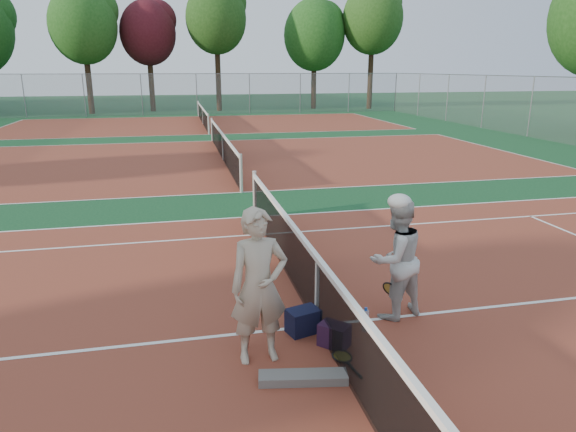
{
  "coord_description": "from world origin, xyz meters",
  "views": [
    {
      "loc": [
        -1.73,
        -6.09,
        3.39
      ],
      "look_at": [
        0.0,
        1.83,
        1.05
      ],
      "focal_mm": 32.0,
      "sensor_mm": 36.0,
      "label": 1
    }
  ],
  "objects": [
    {
      "name": "court_far_b",
      "position": [
        0.0,
        27.0,
        0.0
      ],
      "size": [
        23.77,
        10.97,
        0.01
      ],
      "primitive_type": "cube",
      "color": "brown",
      "rests_on": "ground"
    },
    {
      "name": "court_main",
      "position": [
        0.0,
        0.0,
        0.0
      ],
      "size": [
        23.77,
        10.97,
        0.01
      ],
      "primitive_type": "cube",
      "color": "brown",
      "rests_on": "ground"
    },
    {
      "name": "player_a",
      "position": [
        -0.88,
        -0.64,
        0.94
      ],
      "size": [
        0.72,
        0.5,
        1.89
      ],
      "primitive_type": "imported",
      "rotation": [
        0.0,
        0.0,
        0.08
      ],
      "color": "#B6A48D",
      "rests_on": "ground"
    },
    {
      "name": "tree_back_1",
      "position": [
        -7.95,
        36.58,
        6.43
      ],
      "size": [
        4.93,
        4.93,
        9.29
      ],
      "color": "#382314",
      "rests_on": "ground"
    },
    {
      "name": "fence_back",
      "position": [
        0.0,
        34.0,
        1.5
      ],
      "size": [
        32.0,
        0.06,
        3.0
      ],
      "primitive_type": null,
      "color": "slate",
      "rests_on": "ground"
    },
    {
      "name": "racket_red",
      "position": [
        -0.93,
        -0.32,
        0.3
      ],
      "size": [
        0.25,
        0.31,
        0.59
      ],
      "primitive_type": null,
      "rotation": [
        0.0,
        0.0,
        0.47
      ],
      "color": "maroon",
      "rests_on": "ground"
    },
    {
      "name": "player_b",
      "position": [
        1.14,
        0.08,
        0.86
      ],
      "size": [
        0.99,
        0.86,
        1.72
      ],
      "primitive_type": "imported",
      "rotation": [
        0.0,
        0.0,
        3.44
      ],
      "color": "silver",
      "rests_on": "ground"
    },
    {
      "name": "net_far_b",
      "position": [
        0.0,
        27.0,
        0.51
      ],
      "size": [
        0.1,
        10.98,
        1.02
      ],
      "primitive_type": null,
      "color": "black",
      "rests_on": "ground"
    },
    {
      "name": "net_far_a",
      "position": [
        0.0,
        13.5,
        0.51
      ],
      "size": [
        0.1,
        10.98,
        1.02
      ],
      "primitive_type": null,
      "color": "black",
      "rests_on": "ground"
    },
    {
      "name": "sports_bag_navy",
      "position": [
        -0.22,
        -0.12,
        0.17
      ],
      "size": [
        0.48,
        0.39,
        0.33
      ],
      "primitive_type": "cube",
      "rotation": [
        0.0,
        0.0,
        0.29
      ],
      "color": "black",
      "rests_on": "ground"
    },
    {
      "name": "court_far_a",
      "position": [
        0.0,
        13.5,
        0.0
      ],
      "size": [
        23.77,
        10.97,
        0.01
      ],
      "primitive_type": "cube",
      "color": "brown",
      "rests_on": "ground"
    },
    {
      "name": "racket_black_held",
      "position": [
        1.08,
        0.05,
        0.27
      ],
      "size": [
        0.42,
        0.41,
        0.54
      ],
      "primitive_type": null,
      "rotation": [
        0.0,
        0.0,
        3.83
      ],
      "color": "black",
      "rests_on": "ground"
    },
    {
      "name": "water_bottle",
      "position": [
        0.6,
        -0.27,
        0.15
      ],
      "size": [
        0.09,
        0.09,
        0.3
      ],
      "primitive_type": "cylinder",
      "color": "#C9E1FF",
      "rests_on": "ground"
    },
    {
      "name": "tree_back_3",
      "position": [
        1.92,
        37.21,
        7.12
      ],
      "size": [
        4.77,
        4.77,
        9.9
      ],
      "color": "#382314",
      "rests_on": "ground"
    },
    {
      "name": "sports_bag_purple",
      "position": [
        0.08,
        -0.55,
        0.15
      ],
      "size": [
        0.44,
        0.44,
        0.3
      ],
      "primitive_type": "cube",
      "rotation": [
        0.0,
        0.0,
        -0.79
      ],
      "color": "black",
      "rests_on": "ground"
    },
    {
      "name": "net_cover_canvas",
      "position": [
        -0.49,
        -1.22,
        0.05
      ],
      "size": [
        1.02,
        0.4,
        0.1
      ],
      "primitive_type": "cube",
      "rotation": [
        0.0,
        0.0,
        -0.17
      ],
      "color": "#5E5955",
      "rests_on": "ground"
    },
    {
      "name": "racket_spare",
      "position": [
        0.09,
        -0.86,
        0.02
      ],
      "size": [
        0.37,
        0.64,
        0.05
      ],
      "primitive_type": null,
      "rotation": [
        0.0,
        0.0,
        1.75
      ],
      "color": "black",
      "rests_on": "ground"
    },
    {
      "name": "tree_back_maroon",
      "position": [
        -3.4,
        38.02,
        6.03
      ],
      "size": [
        4.34,
        4.34,
        8.56
      ],
      "color": "#382314",
      "rests_on": "ground"
    },
    {
      "name": "ground",
      "position": [
        0.0,
        0.0,
        0.0
      ],
      "size": [
        130.0,
        130.0,
        0.0
      ],
      "primitive_type": "plane",
      "color": "#113E1F",
      "rests_on": "ground"
    },
    {
      "name": "net_main",
      "position": [
        0.0,
        0.0,
        0.51
      ],
      "size": [
        0.1,
        10.98,
        1.02
      ],
      "primitive_type": null,
      "color": "black",
      "rests_on": "ground"
    },
    {
      "name": "tree_back_5",
      "position": [
        14.87,
        36.86,
        7.31
      ],
      "size": [
        5.02,
        5.02,
        10.23
      ],
      "color": "#382314",
      "rests_on": "ground"
    },
    {
      "name": "tree_back_4",
      "position": [
        10.15,
        37.96,
        6.05
      ],
      "size": [
        5.13,
        5.13,
        9.02
      ],
      "color": "#382314",
      "rests_on": "ground"
    }
  ]
}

